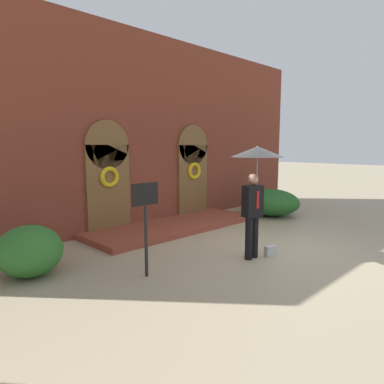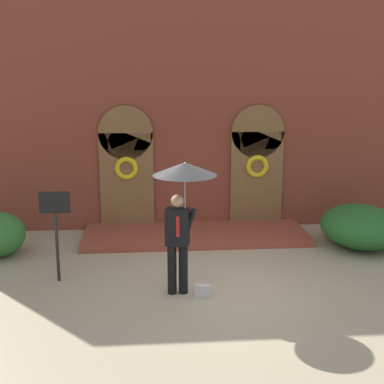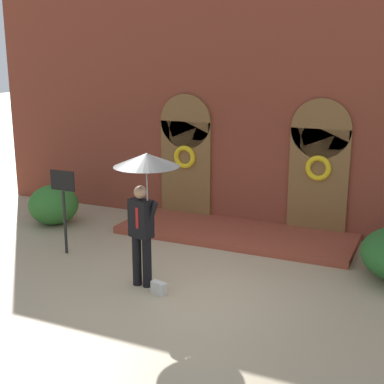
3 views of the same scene
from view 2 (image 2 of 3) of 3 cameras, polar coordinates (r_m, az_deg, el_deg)
name	(u,v)px [view 2 (image 2 of 3)]	position (r m, az deg, el deg)	size (l,w,h in m)	color
ground_plane	(210,290)	(9.79, 1.93, -10.46)	(80.00, 80.00, 0.00)	tan
building_facade	(192,120)	(13.16, -0.05, 7.73)	(14.00, 2.30, 5.60)	brown
person_with_umbrella	(183,188)	(9.09, -0.98, 0.40)	(1.10, 1.10, 2.36)	black
handbag	(203,291)	(9.49, 1.19, -10.51)	(0.28, 0.12, 0.22)	#B7B7B2
sign_post	(56,221)	(10.14, -14.34, -3.05)	(0.56, 0.06, 1.72)	black
shrub_right	(361,226)	(12.56, 17.56, -3.50)	(1.76, 2.07, 0.91)	#235B23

